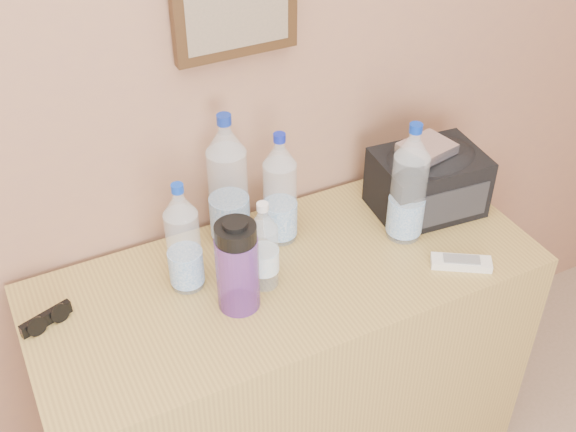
% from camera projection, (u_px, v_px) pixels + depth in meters
% --- Properties ---
extents(picture_frame, '(0.30, 0.03, 0.25)m').
position_uv_depth(picture_frame, '(235.00, 3.00, 1.62)').
color(picture_frame, '#382311').
rests_on(picture_frame, room_shell).
extents(dresser, '(1.28, 0.53, 0.80)m').
position_uv_depth(dresser, '(287.00, 378.00, 2.04)').
color(dresser, '#9D7848').
rests_on(dresser, ground).
extents(pet_large_a, '(0.08, 0.08, 0.30)m').
position_uv_depth(pet_large_a, '(183.00, 243.00, 1.68)').
color(pet_large_a, silver).
rests_on(pet_large_a, dresser).
extents(pet_large_b, '(0.10, 0.10, 0.37)m').
position_uv_depth(pet_large_b, '(228.00, 187.00, 1.81)').
color(pet_large_b, silver).
rests_on(pet_large_b, dresser).
extents(pet_large_c, '(0.09, 0.09, 0.31)m').
position_uv_depth(pet_large_c, '(280.00, 194.00, 1.83)').
color(pet_large_c, silver).
rests_on(pet_large_c, dresser).
extents(pet_large_d, '(0.09, 0.09, 0.34)m').
position_uv_depth(pet_large_d, '(408.00, 188.00, 1.83)').
color(pet_large_d, silver).
rests_on(pet_large_d, dresser).
extents(pet_small, '(0.07, 0.07, 0.24)m').
position_uv_depth(pet_small, '(264.00, 249.00, 1.70)').
color(pet_small, silver).
rests_on(pet_small, dresser).
extents(nalgene_bottle, '(0.10, 0.10, 0.24)m').
position_uv_depth(nalgene_bottle, '(237.00, 265.00, 1.64)').
color(nalgene_bottle, '#662F9E').
rests_on(nalgene_bottle, dresser).
extents(sunglasses, '(0.13, 0.08, 0.03)m').
position_uv_depth(sunglasses, '(46.00, 319.00, 1.65)').
color(sunglasses, black).
rests_on(sunglasses, dresser).
extents(ac_remote, '(0.15, 0.12, 0.02)m').
position_uv_depth(ac_remote, '(461.00, 263.00, 1.81)').
color(ac_remote, silver).
rests_on(ac_remote, dresser).
extents(toiletry_bag, '(0.30, 0.23, 0.19)m').
position_uv_depth(toiletry_bag, '(428.00, 179.00, 1.95)').
color(toiletry_bag, black).
rests_on(toiletry_bag, dresser).
extents(foil_packet, '(0.15, 0.13, 0.03)m').
position_uv_depth(foil_packet, '(427.00, 148.00, 1.87)').
color(foil_packet, silver).
rests_on(foil_packet, toiletry_bag).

